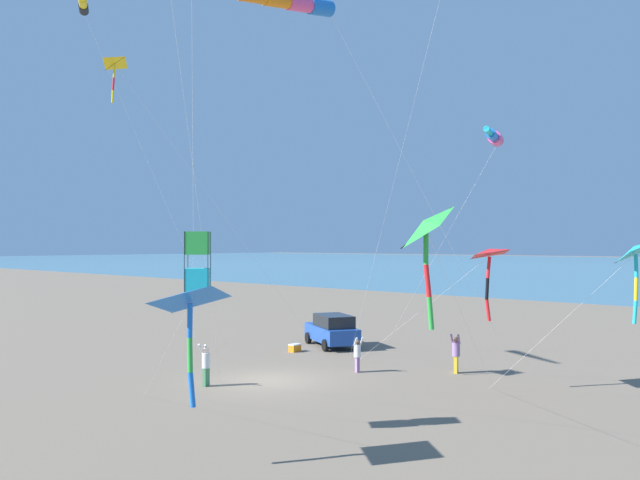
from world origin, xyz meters
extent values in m
plane|color=#756654|center=(0.00, 0.00, 0.00)|extent=(600.00, 600.00, 0.00)
cube|color=#1E479E|center=(-8.75, -3.84, 0.75)|extent=(3.69, 4.66, 0.84)
cube|color=black|center=(-8.59, -3.54, 1.51)|extent=(2.67, 3.04, 0.68)
cylinder|color=black|center=(-8.64, -5.57, 0.33)|extent=(0.51, 0.68, 0.66)
cylinder|color=black|center=(-10.27, -4.68, 0.33)|extent=(0.51, 0.68, 0.66)
cylinder|color=black|center=(-7.24, -3.00, 0.33)|extent=(0.51, 0.68, 0.66)
cylinder|color=black|center=(-8.86, -2.11, 0.33)|extent=(0.51, 0.68, 0.66)
cube|color=orange|center=(-6.05, -4.19, 0.18)|extent=(0.60, 0.40, 0.36)
cube|color=white|center=(-6.05, -4.19, 0.39)|extent=(0.62, 0.42, 0.06)
cube|color=#3D7F51|center=(2.45, -1.14, 0.38)|extent=(0.33, 0.22, 0.76)
cylinder|color=silver|center=(2.45, -1.14, 1.07)|extent=(0.43, 0.43, 0.63)
sphere|color=beige|center=(2.45, -1.14, 1.50)|extent=(0.24, 0.24, 0.24)
cylinder|color=silver|center=(2.55, -0.94, 1.55)|extent=(0.39, 0.19, 0.48)
cylinder|color=silver|center=(2.64, -1.24, 1.55)|extent=(0.39, 0.19, 0.48)
cube|color=gold|center=(-6.78, 5.29, 0.39)|extent=(0.33, 0.24, 0.77)
cylinder|color=#8E6B9E|center=(-6.78, 5.29, 1.09)|extent=(0.45, 0.45, 0.64)
sphere|color=#A37551|center=(-6.78, 5.29, 1.53)|extent=(0.24, 0.24, 0.24)
cylinder|color=#8E6B9E|center=(-6.68, 5.49, 1.57)|extent=(0.40, 0.21, 0.48)
cylinder|color=#8E6B9E|center=(-6.58, 5.19, 1.57)|extent=(0.40, 0.21, 0.48)
cube|color=#8E6B9E|center=(-3.95, 1.80, 0.35)|extent=(0.26, 0.31, 0.70)
cylinder|color=silver|center=(-3.95, 1.80, 0.99)|extent=(0.44, 0.44, 0.58)
sphere|color=brown|center=(-3.95, 1.80, 1.39)|extent=(0.22, 0.22, 0.22)
cylinder|color=silver|center=(-4.00, 1.99, 1.43)|extent=(0.25, 0.35, 0.44)
cylinder|color=silver|center=(-3.75, 1.85, 1.43)|extent=(0.25, 0.35, 0.44)
cylinder|color=white|center=(6.06, 3.19, 6.23)|extent=(8.98, 8.87, 12.47)
cylinder|color=black|center=(4.19, -8.06, 16.93)|extent=(0.78, 0.90, 0.44)
cylinder|color=yellow|center=(4.59, -7.38, 16.93)|extent=(0.73, 0.87, 0.38)
cylinder|color=white|center=(0.07, -7.76, 8.41)|extent=(7.84, 1.29, 16.82)
pyramid|color=blue|center=(8.76, 6.12, 4.52)|extent=(2.01, 1.29, 0.78)
cylinder|color=black|center=(8.76, 6.18, 4.42)|extent=(0.04, 1.63, 0.81)
cylinder|color=blue|center=(8.74, 6.15, 3.87)|extent=(0.22, 0.25, 0.91)
cylinder|color=green|center=(8.75, 6.16, 2.97)|extent=(0.24, 0.28, 0.91)
cylinder|color=blue|center=(8.76, 6.25, 2.07)|extent=(0.20, 0.26, 0.91)
cylinder|color=white|center=(6.93, 2.28, 2.17)|extent=(3.65, 7.80, 4.35)
pyramid|color=red|center=(-4.47, 8.07, 5.59)|extent=(1.93, 1.30, 0.51)
cylinder|color=black|center=(-4.47, 8.10, 5.48)|extent=(0.06, 1.67, 0.42)
cylinder|color=red|center=(-4.43, 8.07, 4.96)|extent=(0.26, 0.23, 0.87)
cylinder|color=black|center=(-4.39, 8.03, 4.10)|extent=(0.17, 0.20, 0.86)
cylinder|color=red|center=(-4.42, 8.05, 3.24)|extent=(0.27, 0.26, 0.87)
cylinder|color=white|center=(-5.24, 4.12, 2.71)|extent=(1.54, 7.95, 5.41)
cube|color=green|center=(6.97, 4.17, 5.92)|extent=(0.99, 0.99, 0.70)
cube|color=#1EB7C6|center=(6.97, 4.17, 4.80)|extent=(0.99, 0.99, 0.70)
cylinder|color=black|center=(6.97, 4.66, 5.36)|extent=(0.02, 0.02, 1.82)
cylinder|color=black|center=(6.47, 4.17, 5.36)|extent=(0.02, 0.02, 1.82)
cylinder|color=black|center=(7.46, 4.17, 5.36)|extent=(0.02, 0.02, 1.82)
cylinder|color=black|center=(6.97, 3.67, 5.36)|extent=(0.02, 0.02, 1.82)
cylinder|color=white|center=(5.59, 2.18, 2.22)|extent=(2.76, 3.99, 4.45)
cylinder|color=blue|center=(1.88, 4.64, 14.45)|extent=(1.16, 0.65, 0.73)
cylinder|color=#EF4C93|center=(2.92, 4.57, 14.29)|extent=(1.14, 0.59, 0.67)
cylinder|color=orange|center=(3.95, 4.51, 14.13)|extent=(1.13, 0.53, 0.61)
cylinder|color=white|center=(-3.37, 6.15, 7.19)|extent=(9.49, 2.96, 14.38)
pyramid|color=green|center=(7.24, 12.36, 6.30)|extent=(1.77, 1.74, 0.79)
cylinder|color=black|center=(7.20, 12.40, 6.23)|extent=(0.78, 0.84, 0.90)
cylinder|color=green|center=(7.17, 12.38, 5.80)|extent=(0.21, 0.19, 0.72)
cylinder|color=red|center=(7.11, 12.38, 5.09)|extent=(0.21, 0.20, 0.72)
cylinder|color=green|center=(7.06, 12.42, 4.38)|extent=(0.20, 0.19, 0.72)
cylinder|color=white|center=(1.15, 10.24, 3.09)|extent=(12.11, 4.32, 6.18)
cylinder|color=white|center=(-4.83, 3.26, 8.85)|extent=(5.21, 9.33, 17.70)
cylinder|color=white|center=(5.59, 2.09, 9.30)|extent=(4.40, 5.55, 18.59)
pyramid|color=yellow|center=(5.58, -3.01, 13.13)|extent=(1.32, 1.10, 0.45)
cylinder|color=black|center=(5.57, -2.99, 13.07)|extent=(0.38, 0.86, 0.47)
cylinder|color=yellow|center=(5.58, -3.00, 12.76)|extent=(0.12, 0.14, 0.51)
cylinder|color=red|center=(5.60, -3.03, 12.26)|extent=(0.14, 0.13, 0.51)
cylinder|color=yellow|center=(5.63, -3.02, 11.75)|extent=(0.15, 0.15, 0.52)
cylinder|color=white|center=(-1.40, -3.81, 6.52)|extent=(13.95, 1.66, 13.03)
pyramid|color=#1EB7C6|center=(-4.38, 13.47, 5.71)|extent=(1.84, 1.22, 0.76)
cylinder|color=black|center=(-4.38, 13.52, 5.62)|extent=(0.13, 1.37, 0.82)
cylinder|color=#1EB7C6|center=(-4.38, 13.53, 5.14)|extent=(0.15, 0.17, 0.79)
cylinder|color=yellow|center=(-4.39, 13.53, 4.35)|extent=(0.19, 0.20, 0.80)
cylinder|color=#1EB7C6|center=(-4.36, 13.50, 3.56)|extent=(0.24, 0.19, 0.80)
cylinder|color=white|center=(-4.66, 10.68, 2.78)|extent=(0.56, 5.70, 5.56)
cylinder|color=#EF4C93|center=(-8.37, 6.48, 10.77)|extent=(1.14, 0.85, 0.61)
cylinder|color=blue|center=(-7.41, 6.77, 10.79)|extent=(1.09, 0.70, 0.44)
cylinder|color=#1EB7C6|center=(-6.45, 7.06, 10.81)|extent=(1.04, 0.54, 0.28)
cylinder|color=white|center=(-10.03, 2.27, 5.31)|extent=(2.37, 8.12, 10.62)
camera|label=1|loc=(18.89, 19.67, 5.88)|focal=35.39mm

